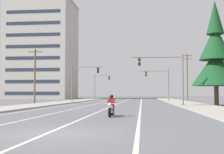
# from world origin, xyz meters

# --- Properties ---
(ground_plane) EXTENTS (400.00, 400.00, 0.00)m
(ground_plane) POSITION_xyz_m (0.00, 0.00, 0.00)
(ground_plane) COLOR #5B5B60
(lane_stripe_center) EXTENTS (0.16, 100.00, 0.01)m
(lane_stripe_center) POSITION_xyz_m (-0.29, 45.00, 0.00)
(lane_stripe_center) COLOR beige
(lane_stripe_center) RESTS_ON ground
(lane_stripe_left) EXTENTS (0.16, 100.00, 0.01)m
(lane_stripe_left) POSITION_xyz_m (-3.45, 45.00, 0.00)
(lane_stripe_left) COLOR beige
(lane_stripe_left) RESTS_ON ground
(lane_stripe_right) EXTENTS (0.16, 100.00, 0.01)m
(lane_stripe_right) POSITION_xyz_m (3.16, 45.00, 0.00)
(lane_stripe_right) COLOR beige
(lane_stripe_right) RESTS_ON ground
(lane_stripe_far_left) EXTENTS (0.16, 100.00, 0.01)m
(lane_stripe_far_left) POSITION_xyz_m (-6.75, 45.00, 0.00)
(lane_stripe_far_left) COLOR beige
(lane_stripe_far_left) RESTS_ON ground
(sidewalk_kerb_right) EXTENTS (4.40, 110.00, 0.14)m
(sidewalk_kerb_right) POSITION_xyz_m (9.85, 40.00, 0.07)
(sidewalk_kerb_right) COLOR #9E998E
(sidewalk_kerb_right) RESTS_ON ground
(sidewalk_kerb_left) EXTENTS (4.40, 110.00, 0.14)m
(sidewalk_kerb_left) POSITION_xyz_m (-9.85, 40.00, 0.07)
(sidewalk_kerb_left) COLOR #9E998E
(sidewalk_kerb_left) RESTS_ON ground
(motorcycle_with_rider) EXTENTS (0.70, 2.19, 1.46)m
(motorcycle_with_rider) POSITION_xyz_m (1.28, 8.56, 0.59)
(motorcycle_with_rider) COLOR black
(motorcycle_with_rider) RESTS_ON ground
(traffic_signal_near_right) EXTENTS (6.08, 0.42, 6.20)m
(traffic_signal_near_right) POSITION_xyz_m (6.34, 24.12, 4.17)
(traffic_signal_near_right) COLOR slate
(traffic_signal_near_right) RESTS_ON ground
(traffic_signal_near_left) EXTENTS (5.13, 0.37, 6.20)m
(traffic_signal_near_left) POSITION_xyz_m (-6.55, 36.02, 4.11)
(traffic_signal_near_left) COLOR slate
(traffic_signal_near_left) RESTS_ON ground
(traffic_signal_mid_right) EXTENTS (5.07, 0.37, 6.20)m
(traffic_signal_mid_right) POSITION_xyz_m (6.91, 45.66, 4.11)
(traffic_signal_mid_right) COLOR slate
(traffic_signal_mid_right) RESTS_ON ground
(traffic_signal_mid_left) EXTENTS (4.27, 0.37, 6.20)m
(traffic_signal_mid_left) POSITION_xyz_m (-6.93, 59.74, 4.06)
(traffic_signal_mid_left) COLOR slate
(traffic_signal_mid_left) RESTS_ON ground
(utility_pole_left_near) EXTENTS (1.96, 0.26, 8.06)m
(utility_pole_left_near) POSITION_xyz_m (-12.27, 30.50, 4.22)
(utility_pole_left_near) COLOR brown
(utility_pole_left_near) RESTS_ON ground
(utility_pole_right_far) EXTENTS (2.12, 0.26, 9.83)m
(utility_pole_right_far) POSITION_xyz_m (12.71, 51.20, 5.28)
(utility_pole_right_far) COLOR brown
(utility_pole_right_far) RESTS_ON ground
(conifer_tree_right_verge_near) EXTENTS (6.16, 6.16, 13.55)m
(conifer_tree_right_verge_near) POSITION_xyz_m (12.72, 27.38, 6.21)
(conifer_tree_right_verge_near) COLOR #4C3828
(conifer_tree_right_verge_near) RESTS_ON ground
(apartment_building_far_left_block) EXTENTS (18.47, 16.86, 29.34)m
(apartment_building_far_left_block) POSITION_xyz_m (-26.39, 74.33, 14.68)
(apartment_building_far_left_block) COLOR #B2ADA3
(apartment_building_far_left_block) RESTS_ON ground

